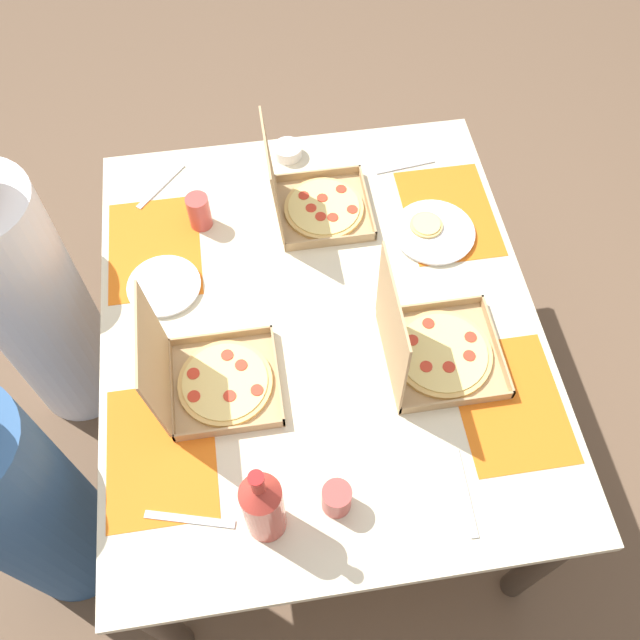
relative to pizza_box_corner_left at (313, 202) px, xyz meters
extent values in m
plane|color=brown|center=(-0.37, 0.04, -0.79)|extent=(6.00, 6.00, 0.00)
cylinder|color=#3F3328|center=(-1.00, -0.49, -0.43)|extent=(0.07, 0.07, 0.72)
cylinder|color=#3F3328|center=(0.26, -0.49, -0.43)|extent=(0.07, 0.07, 0.72)
cylinder|color=#3F3328|center=(-1.00, 0.56, -0.43)|extent=(0.07, 0.07, 0.72)
cylinder|color=#3F3328|center=(0.26, 0.56, -0.43)|extent=(0.07, 0.07, 0.72)
cube|color=beige|center=(-0.37, 0.04, -0.06)|extent=(1.38, 1.17, 0.03)
cube|color=orange|center=(-0.68, -0.40, -0.05)|extent=(0.36, 0.26, 0.00)
cube|color=orange|center=(-0.06, -0.40, -0.05)|extent=(0.36, 0.26, 0.00)
cube|color=orange|center=(-0.68, 0.47, -0.05)|extent=(0.36, 0.26, 0.00)
cube|color=orange|center=(-0.06, 0.47, -0.05)|extent=(0.36, 0.26, 0.00)
cube|color=tan|center=(0.00, -0.03, -0.04)|extent=(0.27, 0.27, 0.01)
cube|color=tan|center=(-0.13, -0.03, -0.03)|extent=(0.01, 0.27, 0.03)
cube|color=tan|center=(0.13, -0.03, -0.03)|extent=(0.01, 0.27, 0.03)
cube|color=tan|center=(0.00, -0.16, -0.03)|extent=(0.27, 0.01, 0.03)
cube|color=tan|center=(0.00, 0.10, -0.03)|extent=(0.27, 0.01, 0.03)
cylinder|color=#E0B76B|center=(0.00, -0.03, -0.03)|extent=(0.24, 0.24, 0.01)
cylinder|color=#EFD67F|center=(0.00, -0.03, -0.03)|extent=(0.21, 0.21, 0.00)
cylinder|color=red|center=(0.03, -0.03, -0.02)|extent=(0.03, 0.03, 0.00)
cylinder|color=red|center=(0.05, 0.02, -0.02)|extent=(0.03, 0.03, 0.00)
cylinder|color=red|center=(0.00, 0.01, -0.02)|extent=(0.03, 0.03, 0.00)
cylinder|color=red|center=(-0.04, -0.02, -0.02)|extent=(0.03, 0.03, 0.00)
cylinder|color=red|center=(-0.05, -0.05, -0.02)|extent=(0.03, 0.03, 0.00)
cylinder|color=red|center=(-0.03, -0.11, -0.02)|extent=(0.03, 0.03, 0.00)
cylinder|color=red|center=(0.06, -0.09, -0.02)|extent=(0.03, 0.03, 0.00)
cube|color=tan|center=(0.00, 0.11, 0.12)|extent=(0.27, 0.03, 0.27)
cube|color=tan|center=(-0.53, 0.30, -0.04)|extent=(0.27, 0.27, 0.01)
cube|color=tan|center=(-0.66, 0.30, -0.03)|extent=(0.01, 0.27, 0.03)
cube|color=tan|center=(-0.39, 0.30, -0.03)|extent=(0.01, 0.27, 0.03)
cube|color=tan|center=(-0.53, 0.17, -0.03)|extent=(0.27, 0.01, 0.03)
cube|color=tan|center=(-0.53, 0.44, -0.03)|extent=(0.27, 0.01, 0.03)
cylinder|color=#E0B76B|center=(-0.53, 0.30, -0.03)|extent=(0.24, 0.24, 0.01)
cylinder|color=#EFD67F|center=(-0.53, 0.30, -0.03)|extent=(0.22, 0.22, 0.00)
cylinder|color=red|center=(-0.46, 0.29, -0.02)|extent=(0.03, 0.03, 0.00)
cylinder|color=red|center=(-0.50, 0.38, -0.02)|extent=(0.03, 0.03, 0.00)
cylinder|color=red|center=(-0.56, 0.38, -0.02)|extent=(0.03, 0.03, 0.00)
cylinder|color=red|center=(-0.57, 0.29, -0.02)|extent=(0.03, 0.03, 0.00)
cylinder|color=red|center=(-0.57, 0.22, -0.02)|extent=(0.03, 0.03, 0.00)
cylinder|color=red|center=(-0.49, 0.26, -0.02)|extent=(0.03, 0.03, 0.00)
cube|color=tan|center=(-0.53, 0.45, 0.13)|extent=(0.27, 0.03, 0.27)
cube|color=tan|center=(-0.53, -0.26, -0.04)|extent=(0.29, 0.29, 0.01)
cube|color=tan|center=(-0.67, -0.26, -0.03)|extent=(0.01, 0.29, 0.03)
cube|color=tan|center=(-0.39, -0.26, -0.03)|extent=(0.01, 0.29, 0.03)
cube|color=tan|center=(-0.53, -0.40, -0.03)|extent=(0.29, 0.01, 0.03)
cube|color=tan|center=(-0.53, -0.12, -0.03)|extent=(0.29, 0.01, 0.03)
cylinder|color=#E0B76B|center=(-0.53, -0.26, -0.03)|extent=(0.26, 0.26, 0.01)
cylinder|color=#EFD67F|center=(-0.53, -0.26, -0.03)|extent=(0.23, 0.23, 0.00)
cylinder|color=red|center=(-0.44, -0.24, -0.02)|extent=(0.03, 0.03, 0.00)
cylinder|color=red|center=(-0.48, -0.19, -0.02)|extent=(0.03, 0.03, 0.00)
cylinder|color=red|center=(-0.56, -0.21, -0.02)|extent=(0.03, 0.03, 0.00)
cylinder|color=red|center=(-0.57, -0.27, -0.02)|extent=(0.03, 0.03, 0.00)
cylinder|color=red|center=(-0.55, -0.32, -0.02)|extent=(0.03, 0.03, 0.00)
cylinder|color=red|center=(-0.50, -0.34, -0.02)|extent=(0.03, 0.03, 0.00)
cube|color=tan|center=(-0.53, -0.11, 0.14)|extent=(0.29, 0.01, 0.29)
cylinder|color=white|center=(-0.21, 0.45, -0.04)|extent=(0.20, 0.20, 0.01)
cylinder|color=white|center=(-0.21, 0.45, -0.03)|extent=(0.20, 0.20, 0.01)
cylinder|color=white|center=(-0.13, -0.33, -0.04)|extent=(0.23, 0.23, 0.01)
cylinder|color=white|center=(-0.13, -0.33, -0.03)|extent=(0.24, 0.24, 0.01)
cylinder|color=#E0B76B|center=(-0.11, -0.32, -0.03)|extent=(0.10, 0.10, 0.01)
cylinder|color=#EFD67F|center=(-0.11, -0.32, -0.02)|extent=(0.08, 0.08, 0.00)
cylinder|color=#B2382D|center=(-0.89, 0.24, 0.06)|extent=(0.09, 0.09, 0.22)
cone|color=#B2382D|center=(-0.89, 0.24, 0.19)|extent=(0.09, 0.09, 0.04)
cylinder|color=#B2382D|center=(-0.89, 0.24, 0.24)|extent=(0.03, 0.03, 0.06)
cylinder|color=red|center=(-0.89, 0.24, 0.27)|extent=(0.03, 0.03, 0.01)
cylinder|color=#BF4742|center=(-0.87, 0.07, 0.00)|extent=(0.07, 0.07, 0.09)
cylinder|color=#BF4742|center=(0.01, 0.33, 0.01)|extent=(0.07, 0.07, 0.11)
cylinder|color=white|center=(0.24, 0.04, -0.03)|extent=(0.09, 0.09, 0.04)
cube|color=#B7B7BC|center=(-0.86, 0.41, -0.04)|extent=(0.07, 0.21, 0.00)
cube|color=#B7B7BC|center=(0.17, 0.44, -0.04)|extent=(0.17, 0.15, 0.00)
cube|color=#B7B7BC|center=(-0.89, -0.23, -0.04)|extent=(0.21, 0.03, 0.00)
cube|color=#B7B7BC|center=(0.14, -0.31, -0.04)|extent=(0.04, 0.19, 0.00)
cylinder|color=#33598C|center=(-0.68, 0.88, -0.31)|extent=(0.32, 0.32, 0.96)
cylinder|color=white|center=(-0.06, 0.88, -0.28)|extent=(0.32, 0.32, 1.02)
camera|label=1|loc=(-1.31, 0.18, 1.52)|focal=38.29mm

